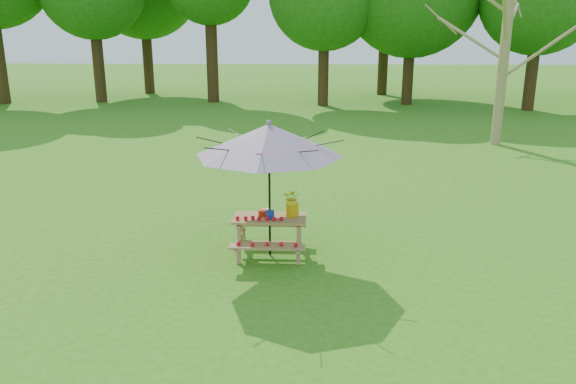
{
  "coord_description": "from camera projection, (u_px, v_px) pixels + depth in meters",
  "views": [
    {
      "loc": [
        3.06,
        -6.51,
        3.59
      ],
      "look_at": [
        2.64,
        2.19,
        1.1
      ],
      "focal_mm": 35.0,
      "sensor_mm": 36.0,
      "label": 1
    }
  ],
  "objects": [
    {
      "name": "ground",
      "position": [
        80.0,
        315.0,
        7.38
      ],
      "size": [
        120.0,
        120.0,
        0.0
      ],
      "primitive_type": "plane",
      "color": "#3D7115",
      "rests_on": "ground"
    },
    {
      "name": "picnic_table",
      "position": [
        270.0,
        237.0,
        9.28
      ],
      "size": [
        1.2,
        1.32,
        0.67
      ],
      "color": "#A36949",
      "rests_on": "ground"
    },
    {
      "name": "patio_umbrella",
      "position": [
        269.0,
        140.0,
        8.84
      ],
      "size": [
        2.53,
        2.53,
        2.27
      ],
      "color": "black",
      "rests_on": "ground"
    },
    {
      "name": "produce_bins",
      "position": [
        267.0,
        213.0,
        9.21
      ],
      "size": [
        0.27,
        0.41,
        0.13
      ],
      "color": "red",
      "rests_on": "picnic_table"
    },
    {
      "name": "tomatoes_row",
      "position": [
        260.0,
        218.0,
        9.02
      ],
      "size": [
        0.77,
        0.13,
        0.07
      ],
      "primitive_type": null,
      "color": "red",
      "rests_on": "picnic_table"
    },
    {
      "name": "flower_bucket",
      "position": [
        292.0,
        202.0,
        9.17
      ],
      "size": [
        0.33,
        0.3,
        0.47
      ],
      "color": "orange",
      "rests_on": "picnic_table"
    }
  ]
}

